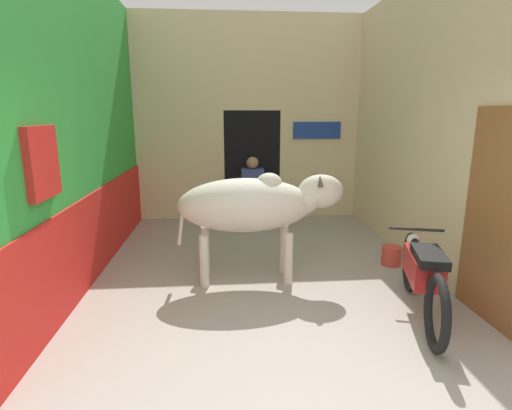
# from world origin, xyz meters

# --- Properties ---
(ground_plane) EXTENTS (30.00, 30.00, 0.00)m
(ground_plane) POSITION_xyz_m (0.00, 0.00, 0.00)
(ground_plane) COLOR #9E9389
(wall_left_shopfront) EXTENTS (0.25, 5.18, 3.82)m
(wall_left_shopfront) POSITION_xyz_m (-2.22, 2.58, 1.85)
(wall_left_shopfront) COLOR green
(wall_left_shopfront) RESTS_ON ground_plane
(wall_back_with_doorway) EXTENTS (4.26, 0.93, 3.82)m
(wall_back_with_doorway) POSITION_xyz_m (0.03, 5.43, 1.60)
(wall_back_with_doorway) COLOR beige
(wall_back_with_doorway) RESTS_ON ground_plane
(wall_right_with_door) EXTENTS (0.22, 5.18, 3.82)m
(wall_right_with_door) POSITION_xyz_m (2.22, 2.54, 1.89)
(wall_right_with_door) COLOR beige
(wall_right_with_door) RESTS_ON ground_plane
(cow) EXTENTS (2.03, 0.69, 1.34)m
(cow) POSITION_xyz_m (-0.12, 2.16, 0.95)
(cow) COLOR beige
(cow) RESTS_ON ground_plane
(motorcycle_near) EXTENTS (0.71, 1.87, 0.79)m
(motorcycle_near) POSITION_xyz_m (1.49, 1.08, 0.45)
(motorcycle_near) COLOR black
(motorcycle_near) RESTS_ON ground_plane
(shopkeeper_seated) EXTENTS (0.41, 0.34, 1.26)m
(shopkeeper_seated) POSITION_xyz_m (0.04, 4.67, 0.67)
(shopkeeper_seated) COLOR #282833
(shopkeeper_seated) RESTS_ON ground_plane
(plastic_stool) EXTENTS (0.32, 0.32, 0.46)m
(plastic_stool) POSITION_xyz_m (0.38, 4.84, 0.25)
(plastic_stool) COLOR #2856B2
(plastic_stool) RESTS_ON ground_plane
(bucket) EXTENTS (0.26, 0.26, 0.26)m
(bucket) POSITION_xyz_m (1.78, 2.46, 0.13)
(bucket) COLOR #C63D33
(bucket) RESTS_ON ground_plane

